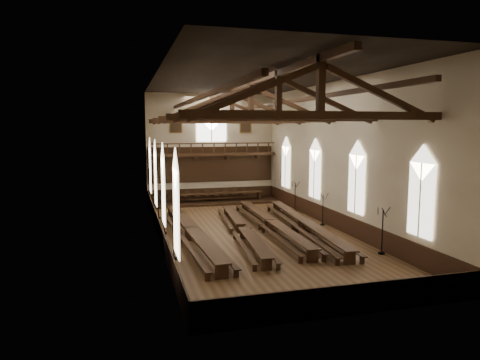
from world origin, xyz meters
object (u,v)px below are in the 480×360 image
at_px(candelabrum_right_near, 382,240).
at_px(candelabrum_left_mid, 164,221).
at_px(candelabrum_left_near, 174,245).
at_px(candelabrum_right_far, 295,202).
at_px(refectory_row_d, 305,223).
at_px(dais, 219,202).
at_px(high_table, 218,194).
at_px(refectory_row_c, 271,222).
at_px(refectory_row_b, 243,228).
at_px(candelabrum_right_mid, 323,215).
at_px(refectory_row_a, 190,231).
at_px(candelabrum_left_far, 158,209).

bearing_deg(candelabrum_right_near, candelabrum_left_mid, 145.44).
bearing_deg(candelabrum_right_near, candelabrum_left_near, 169.79).
height_order(candelabrum_left_near, candelabrum_right_far, candelabrum_left_near).
bearing_deg(refectory_row_d, candelabrum_left_mid, 168.82).
bearing_deg(candelabrum_left_near, dais, 69.78).
height_order(high_table, candelabrum_right_far, candelabrum_right_far).
distance_m(refectory_row_c, dais, 11.33).
relative_size(refectory_row_b, candelabrum_right_far, 5.62).
bearing_deg(high_table, candelabrum_right_near, -73.64).
relative_size(refectory_row_b, candelabrum_left_near, 5.54).
bearing_deg(candelabrum_right_mid, candelabrum_right_far, 90.00).
xyz_separation_m(refectory_row_b, candelabrum_left_near, (-4.78, -3.73, 0.26)).
bearing_deg(candelabrum_right_near, high_table, 106.36).
bearing_deg(candelabrum_left_near, refectory_row_d, 22.87).
bearing_deg(refectory_row_a, candelabrum_right_near, -30.23).
height_order(dais, candelabrum_right_mid, candelabrum_right_mid).
bearing_deg(refectory_row_a, high_table, 70.12).
xyz_separation_m(refectory_row_c, candelabrum_left_mid, (-7.02, 1.02, 0.29)).
distance_m(refectory_row_a, candelabrum_left_far, 7.08).
xyz_separation_m(refectory_row_a, candelabrum_right_near, (9.68, -5.64, 0.19)).
bearing_deg(candelabrum_left_far, refectory_row_a, -78.39).
relative_size(candelabrum_right_near, candelabrum_right_far, 1.04).
distance_m(refectory_row_b, candelabrum_left_mid, 5.16).
bearing_deg(refectory_row_a, candelabrum_left_far, 101.61).
relative_size(refectory_row_a, dais, 1.33).
bearing_deg(candelabrum_right_mid, candelabrum_right_near, -90.00).
xyz_separation_m(refectory_row_a, refectory_row_d, (7.69, 0.21, -0.02)).
bearing_deg(candelabrum_right_far, refectory_row_d, -106.90).
xyz_separation_m(candelabrum_left_mid, candelabrum_left_far, (0.00, 4.92, -0.14)).
distance_m(refectory_row_b, candelabrum_right_mid, 6.50).
bearing_deg(refectory_row_d, candelabrum_left_far, 143.58).
distance_m(refectory_row_d, candelabrum_left_far, 11.33).
xyz_separation_m(high_table, candelabrum_left_near, (-5.85, -15.88, -0.07)).
height_order(refectory_row_d, dais, refectory_row_d).
relative_size(candelabrum_left_mid, candelabrum_right_near, 1.08).
distance_m(refectory_row_c, candelabrum_right_mid, 4.13).
xyz_separation_m(refectory_row_d, high_table, (-3.26, 12.04, 0.27)).
distance_m(refectory_row_a, candelabrum_right_near, 11.20).
distance_m(candelabrum_left_far, candelabrum_right_near, 16.77).
height_order(high_table, candelabrum_left_mid, candelabrum_left_mid).
relative_size(refectory_row_d, candelabrum_left_far, 6.32).
xyz_separation_m(refectory_row_b, candelabrum_left_mid, (-4.78, 1.92, 0.34)).
relative_size(refectory_row_d, candelabrum_right_near, 5.70).
bearing_deg(refectory_row_d, candelabrum_right_mid, 35.32).
height_order(candelabrum_left_near, candelabrum_right_near, candelabrum_right_near).
bearing_deg(refectory_row_d, refectory_row_a, -178.46).
relative_size(candelabrum_right_mid, candelabrum_right_far, 0.92).
height_order(refectory_row_b, candelabrum_left_mid, candelabrum_left_mid).
bearing_deg(dais, refectory_row_b, -95.03).
height_order(candelabrum_left_mid, candelabrum_right_near, candelabrum_left_mid).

